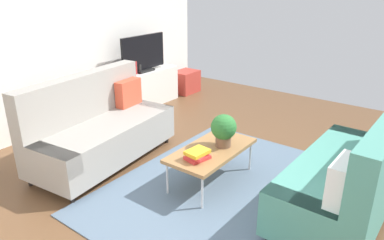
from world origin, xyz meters
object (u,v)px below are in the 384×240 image
(couch_green, at_px, (352,176))
(vase_0, at_px, (117,73))
(tv, at_px, (143,54))
(storage_trunk, at_px, (186,82))
(vase_1, at_px, (124,70))
(bottle_0, at_px, (136,68))
(couch_beige, at_px, (100,128))
(table_book_0, at_px, (197,158))
(potted_plant, at_px, (224,129))
(tv_console, at_px, (144,88))
(bottle_1, at_px, (140,69))
(coffee_table, at_px, (212,151))

(couch_green, xyz_separation_m, vase_0, (0.64, 3.97, 0.27))
(tv, height_order, vase_0, tv)
(couch_green, relative_size, storage_trunk, 3.69)
(vase_0, relative_size, vase_1, 0.82)
(bottle_0, bearing_deg, tv, 5.17)
(couch_green, height_order, bottle_0, couch_green)
(couch_green, relative_size, tv, 1.92)
(couch_beige, xyz_separation_m, tv, (1.90, 1.06, 0.51))
(vase_1, bearing_deg, table_book_0, -118.56)
(couch_green, distance_m, table_book_0, 1.52)
(vase_0, xyz_separation_m, vase_1, (0.18, 0.00, 0.02))
(tv, relative_size, potted_plant, 2.65)
(couch_green, height_order, potted_plant, couch_green)
(bottle_0, bearing_deg, vase_0, 165.92)
(couch_beige, distance_m, tv_console, 2.19)
(vase_0, distance_m, bottle_0, 0.37)
(couch_beige, distance_m, bottle_1, 2.07)
(tv, xyz_separation_m, bottle_1, (-0.13, -0.02, -0.24))
(vase_0, relative_size, bottle_0, 0.67)
(couch_beige, bearing_deg, vase_0, -145.79)
(storage_trunk, distance_m, bottle_0, 1.43)
(couch_green, relative_size, vase_1, 10.59)
(tv_console, height_order, vase_0, vase_0)
(couch_beige, relative_size, bottle_1, 13.05)
(vase_0, bearing_deg, couch_beige, -139.45)
(couch_green, bearing_deg, table_book_0, 113.68)
(tv, bearing_deg, tv_console, 90.00)
(coffee_table, bearing_deg, vase_1, 66.62)
(storage_trunk, relative_size, vase_1, 2.87)
(couch_green, distance_m, bottle_0, 4.02)
(coffee_table, distance_m, tv, 2.96)
(coffee_table, xyz_separation_m, vase_1, (1.10, 2.55, 0.34))
(potted_plant, distance_m, vase_0, 2.74)
(tv, relative_size, table_book_0, 4.17)
(storage_trunk, bearing_deg, tv_console, 174.81)
(coffee_table, height_order, tv_console, tv_console)
(storage_trunk, bearing_deg, couch_beige, -161.90)
(table_book_0, xyz_separation_m, vase_0, (1.22, 2.57, 0.28))
(couch_green, xyz_separation_m, tv_console, (1.22, 3.92, -0.12))
(bottle_1, bearing_deg, couch_beige, -149.57)
(couch_beige, xyz_separation_m, potted_plant, (0.53, -1.49, 0.19))
(potted_plant, relative_size, table_book_0, 1.57)
(couch_green, height_order, vase_0, couch_green)
(potted_plant, bearing_deg, storage_trunk, 44.94)
(couch_beige, height_order, vase_1, couch_beige)
(couch_beige, relative_size, bottle_0, 8.94)
(potted_plant, relative_size, vase_0, 2.54)
(potted_plant, bearing_deg, tv_console, 61.87)
(coffee_table, distance_m, bottle_1, 2.84)
(couch_green, bearing_deg, vase_1, 79.52)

